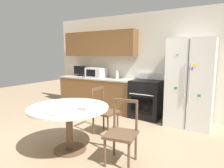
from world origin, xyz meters
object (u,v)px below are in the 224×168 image
Objects in this scene: oven_range at (147,99)px; candle_glass at (56,105)px; refrigerator at (191,83)px; microwave at (96,73)px; countertop_tv at (79,71)px; dining_chair_right at (122,133)px; dining_chair_far at (104,112)px; counter_bottle at (117,75)px.

oven_range reaches higher than candle_glass.
oven_range is 2.51m from candle_glass.
refrigerator is 2.84m from candle_glass.
candle_glass is at bearing -123.69° from refrigerator.
countertop_tv reaches higher than microwave.
refrigerator is at bearing -112.99° from dining_chair_right.
countertop_tv reaches higher than dining_chair_far.
oven_range is at bearing -1.36° from microwave.
countertop_tv is 4.39× the size of candle_glass.
candle_glass is (-1.03, -0.24, 0.33)m from dining_chair_right.
dining_chair_far is (1.85, -1.49, -0.63)m from countertop_tv.
oven_range is at bearing -86.54° from dining_chair_right.
dining_chair_right is at bearing 13.32° from candle_glass.
dining_chair_far is (0.53, -1.45, -0.56)m from counter_bottle.
counter_bottle is 0.28× the size of dining_chair_right.
dining_chair_far and dining_chair_right have the same top height.
refrigerator is 1.74× the size of oven_range.
oven_range is 1.20× the size of dining_chair_right.
microwave is (-1.54, 0.04, 0.57)m from oven_range.
dining_chair_right is at bearing -40.56° from countertop_tv.
countertop_tv is (-0.65, 0.06, 0.03)m from microwave.
refrigerator reaches higher than dining_chair_right.
countertop_tv is 0.44× the size of dining_chair_right.
candle_glass is (-1.57, -2.36, -0.17)m from refrigerator.
dining_chair_right is (1.34, -2.24, -0.56)m from counter_bottle.
countertop_tv is (-3.20, 0.16, 0.12)m from refrigerator.
counter_bottle is at bearing -1.39° from countertop_tv.
counter_bottle reaches higher than candle_glass.
candle_glass is (0.31, -2.49, -0.23)m from counter_bottle.
oven_range is at bearing -4.17° from counter_bottle.
candle_glass is at bearing -103.12° from oven_range.
dining_chair_right is (0.46, -2.18, -0.03)m from oven_range.
refrigerator reaches higher than candle_glass.
refrigerator is 1.11m from oven_range.
microwave reaches higher than dining_chair_right.
candle_glass is at bearing -68.37° from microwave.
oven_range is at bearing 176.45° from refrigerator.
microwave is 3.05m from dining_chair_right.
oven_range is at bearing 168.76° from dining_chair_far.
microwave is 0.67m from counter_bottle.
countertop_tv is 1.32m from counter_bottle.
dining_chair_right is 1.11m from candle_glass.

